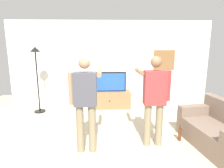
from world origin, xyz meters
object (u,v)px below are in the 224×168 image
(television, at_px, (109,82))
(person_standing_nearer_lamp, at_px, (86,99))
(side_couch, at_px, (219,131))
(framed_picture, at_px, (164,60))
(wall_clock, at_px, (109,39))
(beverage_bottle, at_px, (180,134))
(person_standing_nearer_couch, at_px, (154,96))
(tv_stand, at_px, (109,99))
(floor_lamp, at_px, (36,66))

(television, bearing_deg, person_standing_nearer_lamp, -100.94)
(person_standing_nearer_lamp, distance_m, side_couch, 2.66)
(framed_picture, relative_size, person_standing_nearer_lamp, 0.38)
(side_couch, bearing_deg, wall_clock, 126.95)
(beverage_bottle, bearing_deg, person_standing_nearer_couch, -168.10)
(tv_stand, bearing_deg, person_standing_nearer_lamp, -101.14)
(wall_clock, bearing_deg, floor_lamp, -163.06)
(floor_lamp, bearing_deg, wall_clock, 16.94)
(framed_picture, bearing_deg, beverage_bottle, -98.41)
(floor_lamp, xyz_separation_m, person_standing_nearer_lamp, (1.59, -2.17, -0.36))
(television, bearing_deg, tv_stand, -90.00)
(framed_picture, height_order, person_standing_nearer_couch, framed_picture)
(television, distance_m, person_standing_nearer_lamp, 2.62)
(person_standing_nearer_couch, bearing_deg, person_standing_nearer_lamp, -172.30)
(side_couch, bearing_deg, beverage_bottle, 159.30)
(person_standing_nearer_lamp, height_order, beverage_bottle, person_standing_nearer_lamp)
(television, bearing_deg, beverage_bottle, -58.11)
(television, height_order, beverage_bottle, television)
(framed_picture, distance_m, person_standing_nearer_lamp, 3.65)
(television, distance_m, framed_picture, 1.91)
(side_couch, bearing_deg, tv_stand, 130.06)
(person_standing_nearer_lamp, relative_size, side_couch, 1.10)
(framed_picture, bearing_deg, wall_clock, -179.84)
(framed_picture, bearing_deg, person_standing_nearer_lamp, -128.95)
(side_couch, height_order, beverage_bottle, side_couch)
(person_standing_nearer_lamp, bearing_deg, side_couch, 1.15)
(tv_stand, relative_size, floor_lamp, 0.68)
(television, relative_size, beverage_bottle, 2.94)
(tv_stand, height_order, television, television)
(wall_clock, xyz_separation_m, side_couch, (2.07, -2.76, -1.82))
(tv_stand, xyz_separation_m, beverage_bottle, (1.41, -2.21, -0.11))
(television, height_order, framed_picture, framed_picture)
(tv_stand, xyz_separation_m, person_standing_nearer_couch, (0.80, -2.34, 0.75))
(floor_lamp, bearing_deg, side_couch, -27.04)
(television, xyz_separation_m, floor_lamp, (-2.08, -0.39, 0.55))
(beverage_bottle, bearing_deg, tv_stand, 122.43)
(television, distance_m, person_standing_nearer_couch, 2.53)
(television, height_order, wall_clock, wall_clock)
(person_standing_nearer_lamp, bearing_deg, framed_picture, 51.05)
(floor_lamp, bearing_deg, beverage_bottle, -28.18)
(tv_stand, height_order, person_standing_nearer_couch, person_standing_nearer_couch)
(framed_picture, xyz_separation_m, person_standing_nearer_couch, (-0.98, -2.64, -0.47))
(tv_stand, height_order, beverage_bottle, tv_stand)
(television, relative_size, wall_clock, 3.62)
(framed_picture, bearing_deg, floor_lamp, -170.60)
(framed_picture, height_order, person_standing_nearer_lamp, framed_picture)
(wall_clock, bearing_deg, television, -90.00)
(television, xyz_separation_m, framed_picture, (1.78, 0.25, 0.66))
(television, distance_m, floor_lamp, 2.19)
(beverage_bottle, bearing_deg, wall_clock, 119.32)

